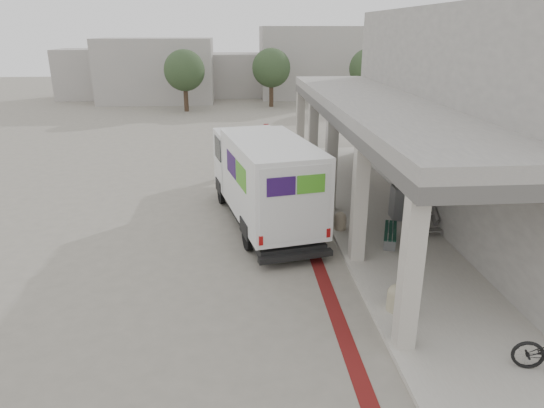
{
  "coord_description": "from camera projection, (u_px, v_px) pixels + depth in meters",
  "views": [
    {
      "loc": [
        -1.26,
        -11.67,
        6.25
      ],
      "look_at": [
        -0.24,
        1.13,
        1.6
      ],
      "focal_mm": 32.0,
      "sensor_mm": 36.0,
      "label": 1
    }
  ],
  "objects": [
    {
      "name": "bench",
      "position": [
        390.0,
        233.0,
        14.75
      ],
      "size": [
        0.86,
        1.65,
        0.38
      ],
      "rotation": [
        0.0,
        0.0,
        -0.33
      ],
      "color": "slate",
      "rests_on": "sidewalk"
    },
    {
      "name": "bollard_near",
      "position": [
        396.0,
        297.0,
        11.12
      ],
      "size": [
        0.43,
        0.43,
        0.65
      ],
      "color": "#9C9477",
      "rests_on": "sidewalk"
    },
    {
      "name": "fedex_truck",
      "position": [
        264.0,
        178.0,
        16.01
      ],
      "size": [
        3.49,
        7.35,
        3.02
      ],
      "rotation": [
        0.0,
        0.0,
        0.2
      ],
      "color": "black",
      "rests_on": "ground"
    },
    {
      "name": "transit_building",
      "position": [
        468.0,
        116.0,
        16.73
      ],
      "size": [
        7.6,
        17.0,
        7.0
      ],
      "color": "gray",
      "rests_on": "ground"
    },
    {
      "name": "tree_right",
      "position": [
        369.0,
        68.0,
        40.01
      ],
      "size": [
        3.2,
        3.2,
        4.8
      ],
      "color": "#38281C",
      "rests_on": "ground"
    },
    {
      "name": "sidewalk",
      "position": [
        427.0,
        266.0,
        13.44
      ],
      "size": [
        4.4,
        28.0,
        0.12
      ],
      "primitive_type": "cube",
      "color": "#A19B90",
      "rests_on": "ground"
    },
    {
      "name": "bike_lane_stripe",
      "position": [
        309.0,
        241.0,
        15.11
      ],
      "size": [
        0.35,
        40.0,
        0.01
      ],
      "primitive_type": "cube",
      "color": "#611413",
      "rests_on": "ground"
    },
    {
      "name": "ground",
      "position": [
        284.0,
        273.0,
        13.16
      ],
      "size": [
        120.0,
        120.0,
        0.0
      ],
      "primitive_type": "plane",
      "color": "slate",
      "rests_on": "ground"
    },
    {
      "name": "tree_mid",
      "position": [
        271.0,
        68.0,
        40.35
      ],
      "size": [
        3.2,
        3.2,
        4.8
      ],
      "color": "#38281C",
      "rests_on": "ground"
    },
    {
      "name": "tree_left",
      "position": [
        184.0,
        71.0,
        37.95
      ],
      "size": [
        3.2,
        3.2,
        4.8
      ],
      "color": "#38281C",
      "rests_on": "ground"
    },
    {
      "name": "bollard_far",
      "position": [
        340.0,
        221.0,
        15.66
      ],
      "size": [
        0.39,
        0.39,
        0.59
      ],
      "color": "gray",
      "rests_on": "sidewalk"
    },
    {
      "name": "utility_cabinet",
      "position": [
        399.0,
        203.0,
        16.5
      ],
      "size": [
        0.54,
        0.7,
        1.11
      ],
      "primitive_type": "cube",
      "rotation": [
        0.0,
        0.0,
        -0.06
      ],
      "color": "slate",
      "rests_on": "sidewalk"
    },
    {
      "name": "distant_backdrop",
      "position": [
        215.0,
        69.0,
        45.66
      ],
      "size": [
        28.0,
        10.0,
        6.5
      ],
      "color": "gray",
      "rests_on": "ground"
    }
  ]
}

